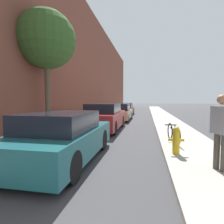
{
  "coord_description": "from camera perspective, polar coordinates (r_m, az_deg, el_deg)",
  "views": [
    {
      "loc": [
        1.38,
        0.66,
        1.7
      ],
      "look_at": [
        -0.71,
        11.62,
        0.92
      ],
      "focal_mm": 29.2,
      "sensor_mm": 36.0,
      "label": 1
    }
  ],
  "objects": [
    {
      "name": "sidewalk_left",
      "position": [
        16.01,
        -4.78,
        -1.9
      ],
      "size": [
        2.0,
        52.0,
        0.12
      ],
      "color": "#ADA89E",
      "rests_on": "ground"
    },
    {
      "name": "sidewalk_right",
      "position": [
        15.5,
        16.37,
        -2.25
      ],
      "size": [
        2.0,
        52.0,
        0.12
      ],
      "color": "#ADA89E",
      "rests_on": "ground"
    },
    {
      "name": "fire_hydrant",
      "position": [
        5.64,
        19.45,
        -8.26
      ],
      "size": [
        0.44,
        0.2,
        0.79
      ],
      "color": "gold",
      "rests_on": "sidewalk_right"
    },
    {
      "name": "building_facade_left",
      "position": [
        16.69,
        -9.52,
        15.71
      ],
      "size": [
        0.7,
        52.0,
        10.22
      ],
      "color": "brown",
      "rests_on": "ground"
    },
    {
      "name": "pedestrian",
      "position": [
        4.68,
        31.04,
        -4.18
      ],
      "size": [
        0.4,
        0.47,
        1.69
      ],
      "rotation": [
        0.0,
        0.0,
        -1.02
      ],
      "color": "#4C473D",
      "rests_on": "sidewalk_right"
    },
    {
      "name": "parked_car_teal",
      "position": [
        5.23,
        -15.35,
        -7.71
      ],
      "size": [
        1.82,
        4.07,
        1.35
      ],
      "color": "black",
      "rests_on": "ground"
    },
    {
      "name": "parked_car_red",
      "position": [
        10.12,
        -2.43,
        -1.65
      ],
      "size": [
        1.78,
        4.4,
        1.47
      ],
      "color": "black",
      "rests_on": "ground"
    },
    {
      "name": "parked_car_maroon",
      "position": [
        20.0,
        3.98,
        0.92
      ],
      "size": [
        1.82,
        4.51,
        1.32
      ],
      "color": "black",
      "rests_on": "ground"
    },
    {
      "name": "street_tree_near",
      "position": [
        9.55,
        -19.83,
        20.39
      ],
      "size": [
        2.7,
        2.7,
        5.7
      ],
      "color": "brown",
      "rests_on": "sidewalk_left"
    },
    {
      "name": "ground_plane",
      "position": [
        15.5,
        5.62,
        -2.33
      ],
      "size": [
        120.0,
        120.0,
        0.0
      ],
      "primitive_type": "plane",
      "color": "#3D3D3F"
    },
    {
      "name": "parked_car_champagne",
      "position": [
        15.0,
        2.34,
        -0.08
      ],
      "size": [
        1.81,
        4.3,
        1.35
      ],
      "color": "black",
      "rests_on": "ground"
    },
    {
      "name": "bicycle",
      "position": [
        7.13,
        18.67,
        -6.28
      ],
      "size": [
        0.44,
        1.58,
        0.65
      ],
      "rotation": [
        0.0,
        0.0,
        0.14
      ],
      "color": "black",
      "rests_on": "sidewalk_right"
    }
  ]
}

